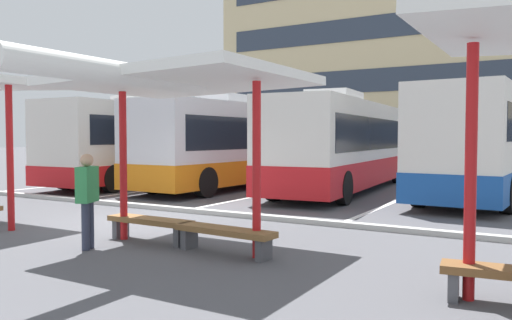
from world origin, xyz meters
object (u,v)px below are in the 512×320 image
(coach_bus_1, at_px, (250,145))
(bench_3, at_px, (150,224))
(coach_bus_2, at_px, (346,147))
(coach_bus_3, at_px, (492,144))
(waiting_shelter_2, at_px, (173,83))
(waiting_passenger_1, at_px, (87,194))
(bench_4, at_px, (225,234))
(coach_bus_0, at_px, (167,143))

(coach_bus_1, relative_size, bench_3, 6.67)
(coach_bus_2, relative_size, bench_3, 6.18)
(coach_bus_1, height_order, coach_bus_3, coach_bus_3)
(coach_bus_1, height_order, waiting_shelter_2, coach_bus_1)
(waiting_passenger_1, bearing_deg, bench_4, 21.09)
(coach_bus_0, distance_m, coach_bus_2, 8.18)
(coach_bus_0, xyz_separation_m, coach_bus_3, (12.95, 1.74, 0.04))
(waiting_shelter_2, xyz_separation_m, bench_4, (0.90, 0.22, -2.55))
(waiting_passenger_1, bearing_deg, coach_bus_0, 124.48)
(coach_bus_2, distance_m, coach_bus_3, 4.95)
(waiting_shelter_2, distance_m, bench_4, 2.71)
(coach_bus_3, bearing_deg, coach_bus_2, -164.62)
(bench_4, relative_size, waiting_passenger_1, 1.13)
(waiting_shelter_2, xyz_separation_m, bench_3, (-0.90, 0.37, -2.55))
(bench_3, relative_size, waiting_passenger_1, 1.10)
(waiting_shelter_2, bearing_deg, coach_bus_0, 130.76)
(bench_3, distance_m, waiting_passenger_1, 1.32)
(waiting_shelter_2, distance_m, bench_3, 2.73)
(coach_bus_1, distance_m, bench_4, 12.52)
(waiting_shelter_2, height_order, bench_3, waiting_shelter_2)
(waiting_shelter_2, relative_size, bench_3, 2.82)
(coach_bus_3, bearing_deg, waiting_passenger_1, -111.67)
(coach_bus_0, distance_m, bench_4, 14.55)
(coach_bus_2, relative_size, waiting_shelter_2, 2.19)
(bench_3, bearing_deg, coach_bus_0, 128.85)
(coach_bus_1, height_order, bench_3, coach_bus_1)
(waiting_shelter_2, height_order, bench_4, waiting_shelter_2)
(coach_bus_3, xyz_separation_m, waiting_passenger_1, (-5.18, -13.04, -0.76))
(waiting_shelter_2, bearing_deg, coach_bus_1, 114.87)
(waiting_passenger_1, bearing_deg, coach_bus_1, 107.65)
(coach_bus_0, xyz_separation_m, coach_bus_2, (8.17, 0.42, -0.08))
(waiting_shelter_2, bearing_deg, waiting_passenger_1, -154.42)
(coach_bus_2, height_order, waiting_shelter_2, coach_bus_2)
(waiting_shelter_2, distance_m, waiting_passenger_1, 2.47)
(coach_bus_0, height_order, bench_4, coach_bus_0)
(waiting_shelter_2, relative_size, waiting_passenger_1, 3.09)
(coach_bus_2, relative_size, coach_bus_3, 0.90)
(waiting_shelter_2, bearing_deg, bench_4, 13.55)
(coach_bus_1, relative_size, bench_4, 6.47)
(coach_bus_1, bearing_deg, waiting_passenger_1, -72.35)
(coach_bus_1, relative_size, waiting_passenger_1, 7.33)
(coach_bus_0, relative_size, coach_bus_2, 1.10)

